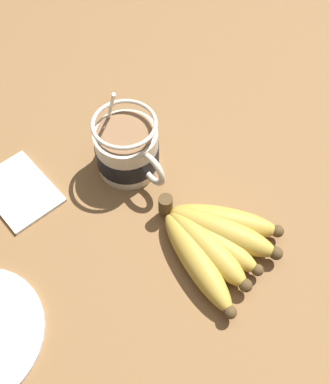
# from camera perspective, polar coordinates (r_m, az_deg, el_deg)

# --- Properties ---
(table) EXTENTS (1.24, 1.24, 0.04)m
(table) POSITION_cam_1_polar(r_m,az_deg,el_deg) (0.66, -4.64, 0.72)
(table) COLOR brown
(table) RESTS_ON ground
(coffee_mug) EXTENTS (0.15, 0.09, 0.14)m
(coffee_mug) POSITION_cam_1_polar(r_m,az_deg,el_deg) (0.63, -4.95, 5.65)
(coffee_mug) COLOR beige
(coffee_mug) RESTS_ON table
(banana_bunch) EXTENTS (0.18, 0.16, 0.04)m
(banana_bunch) POSITION_cam_1_polar(r_m,az_deg,el_deg) (0.58, 6.42, -6.39)
(banana_bunch) COLOR #4C381E
(banana_bunch) RESTS_ON table
(napkin) EXTENTS (0.12, 0.09, 0.01)m
(napkin) POSITION_cam_1_polar(r_m,az_deg,el_deg) (0.67, -18.76, 0.18)
(napkin) COLOR white
(napkin) RESTS_ON table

